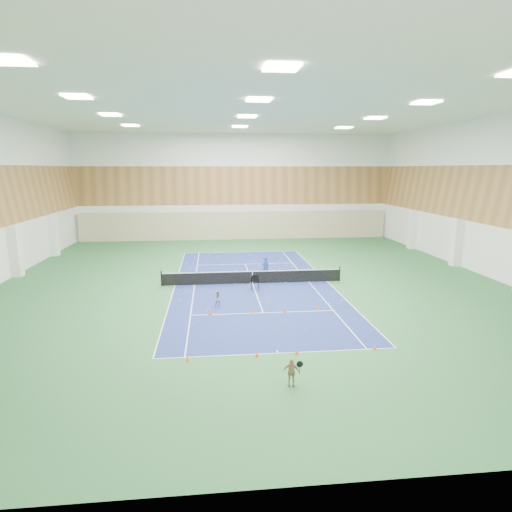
{
  "coord_description": "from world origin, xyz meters",
  "views": [
    {
      "loc": [
        -2.83,
        -29.49,
        8.09
      ],
      "look_at": [
        0.27,
        0.09,
        2.0
      ],
      "focal_mm": 30.0,
      "sensor_mm": 36.0,
      "label": 1
    }
  ],
  "objects_px": {
    "coach": "(265,267)",
    "child_court": "(218,299)",
    "child_apron": "(291,372)",
    "ball_cart": "(255,283)",
    "tennis_net": "(252,276)"
  },
  "relations": [
    {
      "from": "tennis_net",
      "to": "child_apron",
      "type": "relative_size",
      "value": 11.7
    },
    {
      "from": "tennis_net",
      "to": "coach",
      "type": "height_order",
      "value": "coach"
    },
    {
      "from": "tennis_net",
      "to": "ball_cart",
      "type": "xyz_separation_m",
      "value": [
        0.03,
        -1.7,
        -0.06
      ]
    },
    {
      "from": "ball_cart",
      "to": "coach",
      "type": "bearing_deg",
      "value": 84.53
    },
    {
      "from": "child_apron",
      "to": "ball_cart",
      "type": "height_order",
      "value": "child_apron"
    },
    {
      "from": "child_court",
      "to": "child_apron",
      "type": "distance_m",
      "value": 10.06
    },
    {
      "from": "child_apron",
      "to": "coach",
      "type": "bearing_deg",
      "value": 98.51
    },
    {
      "from": "coach",
      "to": "child_court",
      "type": "height_order",
      "value": "coach"
    },
    {
      "from": "tennis_net",
      "to": "child_apron",
      "type": "bearing_deg",
      "value": -89.81
    },
    {
      "from": "coach",
      "to": "child_court",
      "type": "bearing_deg",
      "value": 39.55
    },
    {
      "from": "tennis_net",
      "to": "child_court",
      "type": "xyz_separation_m",
      "value": [
        -2.53,
        -5.04,
        -0.04
      ]
    },
    {
      "from": "coach",
      "to": "child_apron",
      "type": "xyz_separation_m",
      "value": [
        -1.11,
        -16.5,
        -0.24
      ]
    },
    {
      "from": "child_court",
      "to": "ball_cart",
      "type": "distance_m",
      "value": 4.21
    },
    {
      "from": "child_court",
      "to": "child_apron",
      "type": "relative_size",
      "value": 0.93
    },
    {
      "from": "coach",
      "to": "child_apron",
      "type": "bearing_deg",
      "value": 64.23
    }
  ]
}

